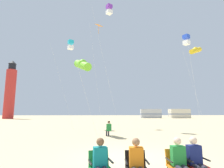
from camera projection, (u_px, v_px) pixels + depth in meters
The scene contains 19 objects.
ground at pixel (125, 158), 7.25m from camera, with size 200.00×200.00×0.00m, color #CCB584.
camp_chair_green at pixel (100, 165), 4.55m from camera, with size 0.64×0.66×0.82m.
spectator_green_chair at pixel (101, 161), 4.44m from camera, with size 0.41×0.55×1.16m.
camp_chair_black at pixel (136, 165), 4.53m from camera, with size 0.57×0.59×0.82m.
spectator_black_chair at pixel (137, 161), 4.42m from camera, with size 0.35×0.51×1.16m.
camp_chair_orange at pixel (178, 163), 4.69m from camera, with size 0.56×0.58×0.82m.
spectator_orange_chair at pixel (179, 160), 4.57m from camera, with size 0.34×0.51×1.16m.
camp_chair_red at pixel (193, 162), 4.79m from camera, with size 0.56×0.58×0.82m.
spectator_red_chair at pixel (196, 159), 4.67m from camera, with size 0.34×0.51×1.16m.
kite_flyer_standing at pixel (109, 128), 13.70m from camera, with size 0.42×0.55×1.16m.
kite_box_cyan at pixel (71, 45), 22.39m from camera, with size 3.29×2.67×10.64m.
kite_diamond_orange at pixel (98, 30), 24.53m from camera, with size 1.83×1.83×13.76m.
kite_box_blue at pixel (186, 40), 20.46m from camera, with size 1.23×1.23×10.48m.
kite_tube_gold at pixel (195, 50), 26.27m from camera, with size 2.98×2.70×11.40m.
kite_box_violet at pixel (109, 10), 21.57m from camera, with size 3.03×2.49×14.51m.
kite_tube_lime at pixel (83, 65), 15.86m from camera, with size 2.24×2.59×6.62m.
lighthouse_distant at pixel (10, 91), 51.74m from camera, with size 2.80×2.80×16.80m.
rv_van_silver at pixel (151, 114), 57.38m from camera, with size 6.61×2.87×2.80m.
rv_van_cream at pixel (179, 114), 56.11m from camera, with size 6.61×2.87×2.80m.
Camera 1 is at (-1.00, -7.57, 1.80)m, focal length 29.03 mm.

